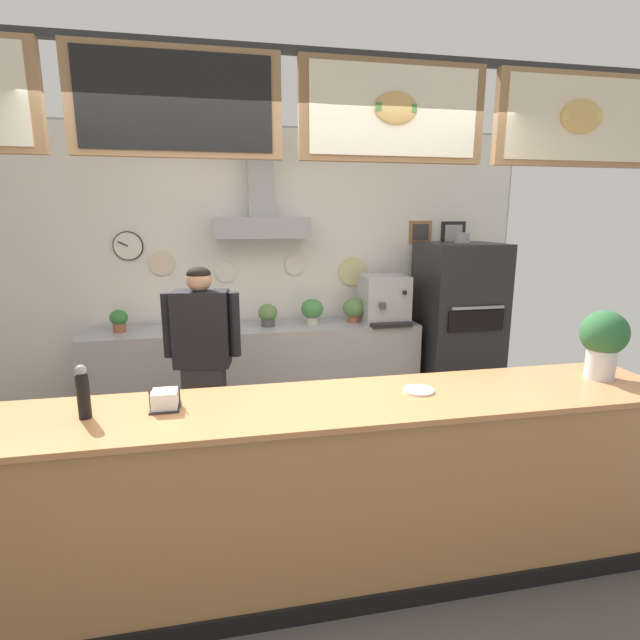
{
  "coord_description": "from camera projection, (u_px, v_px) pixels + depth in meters",
  "views": [
    {
      "loc": [
        -0.36,
        -2.51,
        1.94
      ],
      "look_at": [
        0.29,
        0.75,
        1.22
      ],
      "focal_mm": 26.86,
      "sensor_mm": 36.0,
      "label": 1
    }
  ],
  "objects": [
    {
      "name": "ground_plane",
      "position": [
        297.0,
        545.0,
        2.89
      ],
      "size": [
        6.52,
        6.52,
        0.0
      ],
      "primitive_type": "plane",
      "color": "#514C47"
    },
    {
      "name": "condiment_plate",
      "position": [
        419.0,
        390.0,
        2.59
      ],
      "size": [
        0.17,
        0.17,
        0.01
      ],
      "color": "white",
      "rests_on": "service_counter"
    },
    {
      "name": "pepper_grinder",
      "position": [
        83.0,
        392.0,
        2.22
      ],
      "size": [
        0.06,
        0.06,
        0.26
      ],
      "color": "black",
      "rests_on": "service_counter"
    },
    {
      "name": "service_counter",
      "position": [
        303.0,
        493.0,
        2.53
      ],
      "size": [
        4.1,
        0.65,
        1.01
      ],
      "color": "#B77F4C",
      "rests_on": "ground_plane"
    },
    {
      "name": "potted_sage",
      "position": [
        312.0,
        310.0,
        4.67
      ],
      "size": [
        0.22,
        0.22,
        0.25
      ],
      "color": "beige",
      "rests_on": "back_prep_counter"
    },
    {
      "name": "potted_rosemary",
      "position": [
        268.0,
        314.0,
        4.6
      ],
      "size": [
        0.18,
        0.18,
        0.22
      ],
      "color": "#4C4C51",
      "rests_on": "back_prep_counter"
    },
    {
      "name": "potted_oregano",
      "position": [
        353.0,
        309.0,
        4.77
      ],
      "size": [
        0.22,
        0.22,
        0.24
      ],
      "color": "#9E563D",
      "rests_on": "back_prep_counter"
    },
    {
      "name": "basil_vase",
      "position": [
        603.0,
        342.0,
        2.76
      ],
      "size": [
        0.26,
        0.26,
        0.4
      ],
      "color": "silver",
      "rests_on": "service_counter"
    },
    {
      "name": "potted_basil",
      "position": [
        119.0,
        320.0,
        4.37
      ],
      "size": [
        0.16,
        0.16,
        0.21
      ],
      "color": "#9E563D",
      "rests_on": "back_prep_counter"
    },
    {
      "name": "pizza_oven",
      "position": [
        457.0,
        326.0,
        4.88
      ],
      "size": [
        0.75,
        0.75,
        1.78
      ],
      "color": "#232326",
      "rests_on": "ground_plane"
    },
    {
      "name": "napkin_holder",
      "position": [
        165.0,
        401.0,
        2.35
      ],
      "size": [
        0.15,
        0.14,
        0.11
      ],
      "color": "#262628",
      "rests_on": "service_counter"
    },
    {
      "name": "back_prep_counter",
      "position": [
        258.0,
        372.0,
        4.7
      ],
      "size": [
        3.15,
        0.57,
        0.9
      ],
      "color": "#A3A5AD",
      "rests_on": "ground_plane"
    },
    {
      "name": "espresso_machine",
      "position": [
        384.0,
        299.0,
        4.77
      ],
      "size": [
        0.44,
        0.51,
        0.47
      ],
      "color": "#B7BABF",
      "rests_on": "back_prep_counter"
    },
    {
      "name": "shop_worker",
      "position": [
        204.0,
        369.0,
        3.46
      ],
      "size": [
        0.54,
        0.27,
        1.6
      ],
      "rotation": [
        0.0,
        0.0,
        3.0
      ],
      "color": "#232328",
      "rests_on": "ground_plane"
    },
    {
      "name": "back_wall_assembly",
      "position": [
        262.0,
        262.0,
        4.73
      ],
      "size": [
        5.44,
        2.46,
        2.79
      ],
      "color": "#9E9E99",
      "rests_on": "ground_plane"
    }
  ]
}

